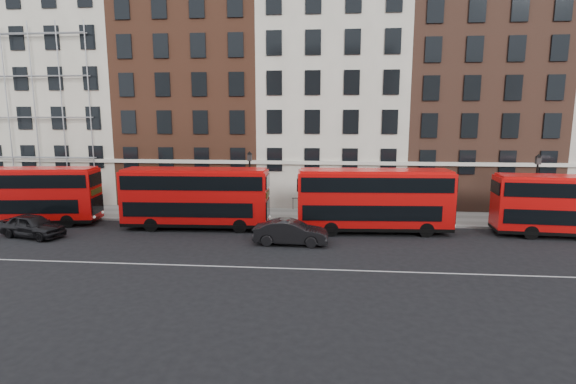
# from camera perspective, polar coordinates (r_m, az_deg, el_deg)

# --- Properties ---
(ground) EXTENTS (120.00, 120.00, 0.00)m
(ground) POSITION_cam_1_polar(r_m,az_deg,el_deg) (26.50, 5.38, -8.36)
(ground) COLOR black
(ground) RESTS_ON ground
(pavement) EXTENTS (80.00, 5.00, 0.15)m
(pavement) POSITION_cam_1_polar(r_m,az_deg,el_deg) (36.60, 5.37, -3.12)
(pavement) COLOR gray
(pavement) RESTS_ON ground
(kerb) EXTENTS (80.00, 0.30, 0.16)m
(kerb) POSITION_cam_1_polar(r_m,az_deg,el_deg) (34.17, 5.37, -4.05)
(kerb) COLOR gray
(kerb) RESTS_ON ground
(road_centre_line) EXTENTS (70.00, 0.12, 0.01)m
(road_centre_line) POSITION_cam_1_polar(r_m,az_deg,el_deg) (24.60, 5.39, -9.80)
(road_centre_line) COLOR white
(road_centre_line) RESTS_ON ground
(building_terrace) EXTENTS (64.00, 11.95, 22.00)m
(building_terrace) POSITION_cam_1_polar(r_m,az_deg,el_deg) (43.10, 5.17, 12.44)
(building_terrace) COLOR #B2AC9A
(building_terrace) RESTS_ON ground
(bus_a) EXTENTS (10.51, 3.73, 4.32)m
(bus_a) POSITION_cam_1_polar(r_m,az_deg,el_deg) (39.00, -30.23, -0.27)
(bus_a) COLOR red
(bus_a) RESTS_ON ground
(bus_b) EXTENTS (10.60, 2.94, 4.41)m
(bus_b) POSITION_cam_1_polar(r_m,az_deg,el_deg) (33.21, -11.70, -0.58)
(bus_b) COLOR red
(bus_b) RESTS_ON ground
(bus_c) EXTENTS (10.81, 3.19, 4.48)m
(bus_c) POSITION_cam_1_polar(r_m,az_deg,el_deg) (31.93, 10.79, -0.89)
(bus_c) COLOR red
(bus_c) RESTS_ON ground
(bus_d) EXTENTS (10.16, 3.11, 4.21)m
(bus_d) POSITION_cam_1_polar(r_m,az_deg,el_deg) (35.78, 32.41, -1.36)
(bus_d) COLOR red
(bus_d) RESTS_ON ground
(car_rear) EXTENTS (4.93, 2.96, 1.57)m
(car_rear) POSITION_cam_1_polar(r_m,az_deg,el_deg) (35.18, -29.69, -3.73)
(car_rear) COLOR black
(car_rear) RESTS_ON ground
(car_front) EXTENTS (4.83, 1.82, 1.57)m
(car_front) POSITION_cam_1_polar(r_m,az_deg,el_deg) (28.92, 0.35, -5.12)
(car_front) COLOR black
(car_front) RESTS_ON ground
(lamp_post_left) EXTENTS (0.44, 0.44, 5.33)m
(lamp_post_left) POSITION_cam_1_polar(r_m,az_deg,el_deg) (34.91, -4.86, 1.28)
(lamp_post_left) COLOR black
(lamp_post_left) RESTS_ON pavement
(lamp_post_right) EXTENTS (0.44, 0.44, 5.33)m
(lamp_post_right) POSITION_cam_1_polar(r_m,az_deg,el_deg) (37.03, 28.93, 0.57)
(lamp_post_right) COLOR black
(lamp_post_right) RESTS_ON pavement
(iron_railings) EXTENTS (6.60, 0.06, 1.00)m
(iron_railings) POSITION_cam_1_polar(r_m,az_deg,el_deg) (38.63, 5.38, -1.56)
(iron_railings) COLOR black
(iron_railings) RESTS_ON pavement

